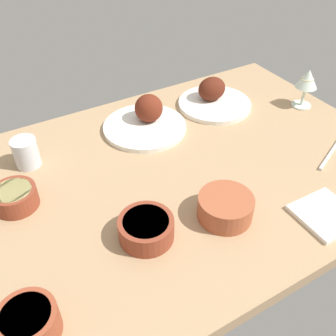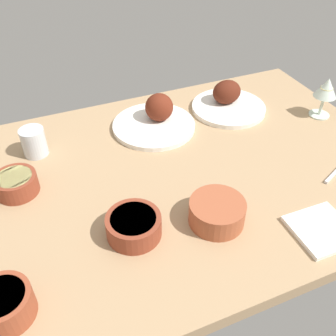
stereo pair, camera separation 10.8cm
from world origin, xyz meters
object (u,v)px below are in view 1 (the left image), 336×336
bowl_onions (146,228)px  bowl_sauce (29,323)px  plate_center_main (213,98)px  water_tumbler (26,153)px  folded_napkin (326,214)px  bowl_potatoes (15,197)px  wine_glass (307,81)px  fork_loose (331,154)px  bowl_cream (225,207)px  plate_far_side (146,119)px

bowl_onions → bowl_sauce: (29.92, 9.87, 0.46)cm
plate_center_main → water_tumbler: (66.90, 1.00, 1.67)cm
bowl_onions → folded_napkin: 45.47cm
bowl_potatoes → bowl_sauce: 36.69cm
wine_glass → fork_loose: size_ratio=0.75×
bowl_cream → fork_loose: 43.48cm
bowl_sauce → folded_napkin: (-72.07, 7.00, -2.90)cm
water_tumbler → fork_loose: (-80.42, 41.46, -3.95)cm
plate_far_side → bowl_potatoes: 48.84cm
bowl_onions → water_tumbler: (17.07, -41.67, 1.31)cm
plate_far_side → fork_loose: 58.71cm
plate_center_main → folded_napkin: plate_center_main is taller
plate_center_main → bowl_sauce: (79.75, 52.54, 0.82)cm
bowl_sauce → water_tumbler: water_tumbler is taller
wine_glass → plate_center_main: bearing=-31.7°
plate_center_main → folded_napkin: (7.68, 59.54, -2.08)cm
bowl_potatoes → water_tumbler: 16.92cm
folded_napkin → fork_loose: folded_napkin is taller
bowl_onions → folded_napkin: bearing=158.2°
wine_glass → bowl_onions: bearing=18.6°
water_tumbler → folded_napkin: 83.36cm
bowl_onions → bowl_cream: 20.54cm
plate_far_side → water_tumbler: bearing=0.5°
bowl_onions → bowl_cream: bearing=169.0°
folded_napkin → fork_loose: 27.23cm
plate_center_main → wine_glass: 32.71cm
bowl_potatoes → wine_glass: 101.33cm
plate_far_side → bowl_sauce: plate_far_side is taller
wine_glass → fork_loose: (13.62, 25.71, -9.53)cm
folded_napkin → fork_loose: (-21.20, -17.08, -0.20)cm
bowl_potatoes → bowl_cream: 53.64cm
plate_center_main → bowl_cream: plate_center_main is taller
wine_glass → folded_napkin: bearing=50.9°
folded_napkin → fork_loose: size_ratio=0.76×
bowl_potatoes → water_tumbler: water_tumbler is taller
wine_glass → folded_napkin: wine_glass is taller
bowl_onions → bowl_cream: bowl_cream is taller
fork_loose → bowl_cream: bearing=162.0°
plate_far_side → wine_glass: wine_glass is taller
bowl_onions → fork_loose: bearing=-179.8°
bowl_onions → water_tumbler: 45.05cm
folded_napkin → plate_far_side: bearing=-71.2°
bowl_onions → water_tumbler: water_tumbler is taller
bowl_potatoes → bowl_cream: bowl_cream is taller
bowl_onions → wine_glass: 81.51cm
bowl_cream → folded_napkin: (-21.99, 12.96, -2.70)cm
bowl_onions → wine_glass: size_ratio=0.95×
plate_far_side → wine_glass: 57.56cm
water_tumbler → bowl_potatoes: bearing=65.3°
bowl_potatoes → folded_napkin: bearing=146.9°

